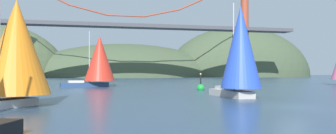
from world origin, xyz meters
TOP-DOWN VIEW (x-y plane):
  - ground_plane at (0.00, 0.00)m, footprint 360.00×360.00m
  - headland_center at (5.00, 135.00)m, footprint 88.28×44.00m
  - headland_right at (60.00, 135.00)m, footprint 71.85×44.00m
  - suspension_bridge at (-0.00, 95.00)m, footprint 121.96×6.00m
  - sailboat_scarlet_sail at (-12.22, 38.48)m, footprint 9.41×5.75m
  - sailboat_blue_spinnaker at (0.06, 9.15)m, footprint 4.28×7.85m
  - sailboat_orange_sail at (-20.37, 5.64)m, footprint 8.06×9.11m
  - channel_buoy at (1.17, 24.14)m, footprint 1.10×1.10m

SIDE VIEW (x-z plane):
  - ground_plane at x=0.00m, z-range 0.00..0.00m
  - headland_center at x=5.00m, z-range -14.64..14.64m
  - headland_right at x=60.00m, z-range -23.83..23.83m
  - channel_buoy at x=1.17m, z-range -0.95..1.69m
  - sailboat_orange_sail at x=-20.37m, z-range -0.20..8.92m
  - sailboat_scarlet_sail at x=-12.22m, z-range -0.10..9.35m
  - sailboat_blue_spinnaker at x=0.06m, z-range -0.08..9.70m
  - suspension_bridge at x=0.00m, z-range -0.79..37.59m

